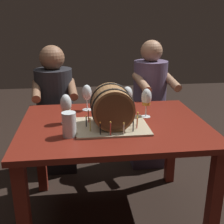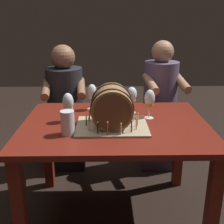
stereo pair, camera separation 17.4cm
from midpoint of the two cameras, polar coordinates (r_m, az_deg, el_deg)
name	(u,v)px [view 1 (the left image)]	position (r m, az deg, el deg)	size (l,w,h in m)	color
ground_plane	(114,214)	(2.21, -2.07, -19.99)	(8.00, 8.00, 0.00)	black
dining_table	(114,138)	(1.89, -2.29, -5.40)	(1.21, 0.91, 0.72)	maroon
barrel_cake	(112,108)	(1.74, -2.87, 0.67)	(0.45, 0.35, 0.27)	tan
wine_glass_empty	(87,93)	(2.08, -7.52, 3.75)	(0.07, 0.07, 0.19)	white
wine_glass_rose	(127,95)	(2.01, 0.62, 3.44)	(0.08, 0.08, 0.19)	white
wine_glass_amber	(146,98)	(1.92, 4.39, 2.71)	(0.07, 0.07, 0.20)	white
wine_glass_white	(66,105)	(1.84, -11.97, 1.37)	(0.07, 0.07, 0.19)	white
beer_pint	(69,125)	(1.66, -11.63, -2.73)	(0.08, 0.08, 0.14)	white
person_seated_left	(56,115)	(2.64, -13.14, -0.61)	(0.39, 0.49, 1.15)	black
person_seated_right	(149,111)	(2.68, 5.65, 0.17)	(0.39, 0.48, 1.19)	#372D40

